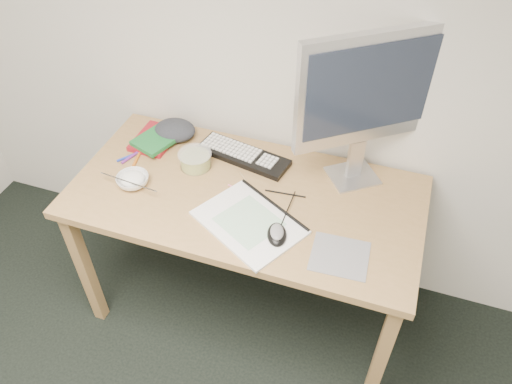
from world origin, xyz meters
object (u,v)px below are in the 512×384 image
Objects in this scene: sketchpad at (249,223)px; monitor at (367,94)px; desk at (246,208)px; rice_bowl at (133,181)px; keyboard at (243,156)px.

monitor is (0.32, 0.39, 0.39)m from sketchpad.
desk is at bearing 143.84° from sketchpad.
rice_bowl reaches higher than desk.
keyboard reaches higher than desk.
rice_bowl is at bearing 165.04° from monitor.
sketchpad is at bearing -165.99° from monitor.
monitor is at bearing 32.11° from desk.
desk is 0.18m from sketchpad.
rice_bowl is at bearing -156.82° from sketchpad.
keyboard is at bearing 39.83° from rice_bowl.
monitor is 4.85× the size of rice_bowl.
desk is at bearing -57.18° from keyboard.
sketchpad is 0.95× the size of keyboard.
desk is 10.70× the size of rice_bowl.
sketchpad is 2.93× the size of rice_bowl.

